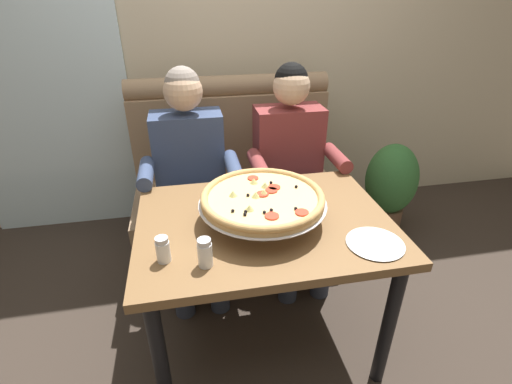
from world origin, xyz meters
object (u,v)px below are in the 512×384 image
(diner_left, at_px, (191,172))
(plate_near_left, at_px, (375,242))
(potted_plant, at_px, (390,186))
(pizza, at_px, (263,199))
(dining_table, at_px, (264,239))
(shaker_pepper_flakes, at_px, (205,254))
(booth_bench, at_px, (237,193))
(shaker_parmesan, at_px, (163,251))
(diner_right, at_px, (292,164))

(diner_left, xyz_separation_m, plate_near_left, (0.69, -0.87, 0.04))
(diner_left, relative_size, potted_plant, 1.82)
(diner_left, distance_m, pizza, 0.69)
(dining_table, xyz_separation_m, potted_plant, (1.09, 0.79, -0.25))
(diner_left, relative_size, shaker_pepper_flakes, 11.17)
(booth_bench, bearing_deg, potted_plant, -4.63)
(booth_bench, height_order, shaker_parmesan, booth_bench)
(booth_bench, distance_m, potted_plant, 1.10)
(dining_table, bearing_deg, pizza, -158.68)
(booth_bench, distance_m, diner_left, 0.51)
(dining_table, relative_size, diner_right, 0.86)
(dining_table, height_order, pizza, pizza)
(booth_bench, bearing_deg, shaker_pepper_flakes, -103.67)
(dining_table, xyz_separation_m, diner_left, (-0.30, 0.61, 0.07))
(shaker_parmesan, height_order, potted_plant, shaker_parmesan)
(diner_right, xyz_separation_m, shaker_parmesan, (-0.72, -0.81, 0.07))
(diner_left, bearing_deg, pizza, -64.65)
(potted_plant, bearing_deg, diner_left, -172.73)
(diner_left, distance_m, plate_near_left, 1.11)
(booth_bench, height_order, diner_right, diner_right)
(dining_table, xyz_separation_m, diner_right, (0.30, 0.61, 0.07))
(diner_left, bearing_deg, potted_plant, 7.27)
(booth_bench, distance_m, shaker_pepper_flakes, 1.23)
(dining_table, bearing_deg, potted_plant, 35.74)
(booth_bench, relative_size, shaker_pepper_flakes, 11.68)
(potted_plant, bearing_deg, shaker_pepper_flakes, -142.73)
(booth_bench, distance_m, pizza, 0.99)
(diner_left, height_order, shaker_parmesan, diner_left)
(dining_table, xyz_separation_m, plate_near_left, (0.39, -0.26, 0.11))
(booth_bench, relative_size, diner_left, 1.05)
(booth_bench, height_order, diner_left, diner_left)
(shaker_pepper_flakes, distance_m, potted_plant, 1.76)
(booth_bench, relative_size, shaker_parmesan, 12.90)
(pizza, bearing_deg, dining_table, 21.32)
(booth_bench, xyz_separation_m, dining_table, (0.00, -0.88, 0.24))
(plate_near_left, bearing_deg, potted_plant, 56.14)
(potted_plant, bearing_deg, diner_right, -167.38)
(booth_bench, bearing_deg, diner_right, -41.61)
(potted_plant, bearing_deg, plate_near_left, -123.86)
(plate_near_left, bearing_deg, shaker_parmesan, 175.99)
(pizza, distance_m, plate_near_left, 0.49)
(dining_table, distance_m, shaker_pepper_flakes, 0.40)
(diner_right, xyz_separation_m, potted_plant, (0.79, 0.18, -0.32))
(pizza, relative_size, potted_plant, 0.78)
(shaker_pepper_flakes, bearing_deg, diner_left, 91.66)
(plate_near_left, bearing_deg, diner_right, 96.19)
(booth_bench, bearing_deg, shaker_parmesan, -111.58)
(plate_near_left, height_order, potted_plant, plate_near_left)
(booth_bench, distance_m, dining_table, 0.91)
(booth_bench, height_order, potted_plant, booth_bench)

